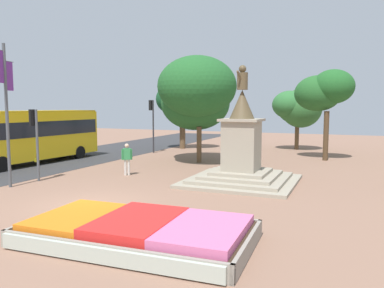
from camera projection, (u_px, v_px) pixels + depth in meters
ground_plane at (89, 206)px, 13.83m from camera, size 82.78×82.78×0.00m
flower_planter at (138, 231)px, 10.11m from camera, size 6.38×3.66×0.66m
statue_monument at (241, 157)px, 17.95m from camera, size 5.12×5.12×5.60m
traffic_light_mid_block at (35, 132)px, 18.25m from camera, size 0.42×0.30×3.53m
traffic_light_far_corner at (152, 116)px, 29.45m from camera, size 0.42×0.30×4.17m
banner_pole at (6, 108)px, 16.71m from camera, size 0.16×1.22×6.44m
city_bus at (28, 134)px, 23.73m from camera, size 2.95×10.40×3.40m
pedestrian_near_planter at (127, 157)px, 19.90m from camera, size 0.48×0.40×1.71m
park_tree_far_left at (325, 91)px, 25.62m from camera, size 3.97×2.90×6.17m
park_tree_far_right at (196, 94)px, 24.28m from camera, size 5.65×6.28×6.84m
park_tree_street_side at (186, 103)px, 32.50m from camera, size 4.61×4.24×5.66m
park_tree_distant at (297, 108)px, 31.65m from camera, size 4.08×3.71×5.16m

